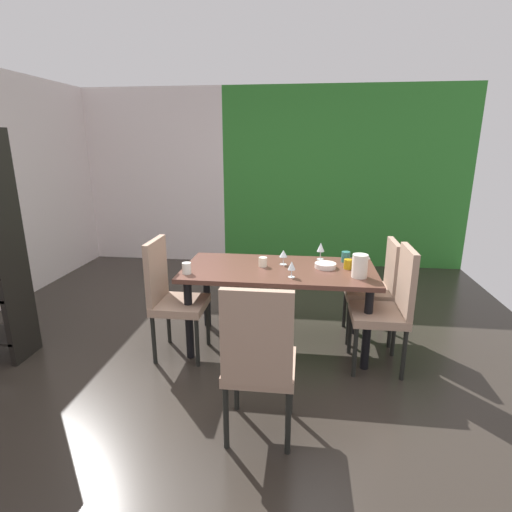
# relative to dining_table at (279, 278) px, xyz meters

# --- Properties ---
(ground_plane) EXTENTS (5.87, 6.37, 0.02)m
(ground_plane) POSITION_rel_dining_table_xyz_m (-0.36, -0.42, -0.68)
(ground_plane) COLOR #2B2520
(back_panel_interior) EXTENTS (2.26, 0.10, 2.64)m
(back_panel_interior) POSITION_rel_dining_table_xyz_m (-2.16, 2.71, 0.65)
(back_panel_interior) COLOR silver
(back_panel_interior) RESTS_ON ground_plane
(garden_window_panel) EXTENTS (3.61, 0.10, 2.64)m
(garden_window_panel) POSITION_rel_dining_table_xyz_m (0.77, 2.71, 0.65)
(garden_window_panel) COLOR #2E782B
(garden_window_panel) RESTS_ON ground_plane
(dining_table) EXTENTS (1.71, 0.84, 0.76)m
(dining_table) POSITION_rel_dining_table_xyz_m (0.00, 0.00, 0.00)
(dining_table) COLOR #543127
(dining_table) RESTS_ON ground_plane
(chair_head_near) EXTENTS (0.44, 0.44, 1.07)m
(chair_head_near) POSITION_rel_dining_table_xyz_m (-0.04, -1.26, -0.08)
(chair_head_near) COLOR #9E7E69
(chair_head_near) RESTS_ON ground_plane
(chair_left_near) EXTENTS (0.44, 0.44, 1.05)m
(chair_left_near) POSITION_rel_dining_table_xyz_m (-0.93, -0.27, -0.09)
(chair_left_near) COLOR #9E7E69
(chair_left_near) RESTS_ON ground_plane
(chair_right_near) EXTENTS (0.44, 0.44, 1.05)m
(chair_right_near) POSITION_rel_dining_table_xyz_m (0.93, -0.27, -0.09)
(chair_right_near) COLOR #9E7E69
(chair_right_near) RESTS_ON ground_plane
(chair_right_far) EXTENTS (0.44, 0.44, 0.97)m
(chair_right_far) POSITION_rel_dining_table_xyz_m (0.92, 0.27, -0.12)
(chair_right_far) COLOR #9E7E69
(chair_right_far) RESTS_ON ground_plane
(wine_glass_north) EXTENTS (0.07, 0.07, 0.16)m
(wine_glass_north) POSITION_rel_dining_table_xyz_m (0.38, 0.32, 0.21)
(wine_glass_north) COLOR silver
(wine_glass_north) RESTS_ON dining_table
(wine_glass_right) EXTENTS (0.07, 0.07, 0.14)m
(wine_glass_right) POSITION_rel_dining_table_xyz_m (0.12, -0.24, 0.19)
(wine_glass_right) COLOR silver
(wine_glass_right) RESTS_ON dining_table
(wine_glass_south) EXTENTS (0.07, 0.07, 0.14)m
(wine_glass_south) POSITION_rel_dining_table_xyz_m (0.03, 0.11, 0.20)
(wine_glass_south) COLOR silver
(wine_glass_south) RESTS_ON dining_table
(serving_bowl_near_window) EXTENTS (0.19, 0.19, 0.04)m
(serving_bowl_near_window) POSITION_rel_dining_table_xyz_m (0.41, 0.06, 0.12)
(serving_bowl_near_window) COLOR silver
(serving_bowl_near_window) RESTS_ON dining_table
(cup_rear) EXTENTS (0.07, 0.07, 0.09)m
(cup_rear) POSITION_rel_dining_table_xyz_m (0.61, 0.05, 0.14)
(cup_rear) COLOR #AD8311
(cup_rear) RESTS_ON dining_table
(cup_corner) EXTENTS (0.08, 0.08, 0.09)m
(cup_corner) POSITION_rel_dining_table_xyz_m (-0.15, 0.03, 0.14)
(cup_corner) COLOR white
(cup_corner) RESTS_ON dining_table
(cup_west) EXTENTS (0.08, 0.08, 0.10)m
(cup_west) POSITION_rel_dining_table_xyz_m (-0.77, -0.26, 0.14)
(cup_west) COLOR white
(cup_west) RESTS_ON dining_table
(cup_east) EXTENTS (0.08, 0.08, 0.10)m
(cup_east) POSITION_rel_dining_table_xyz_m (0.61, 0.26, 0.14)
(cup_east) COLOR #2E6B64
(cup_east) RESTS_ON dining_table
(pitcher_center) EXTENTS (0.14, 0.13, 0.20)m
(pitcher_center) POSITION_rel_dining_table_xyz_m (0.68, -0.17, 0.19)
(pitcher_center) COLOR white
(pitcher_center) RESTS_ON dining_table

